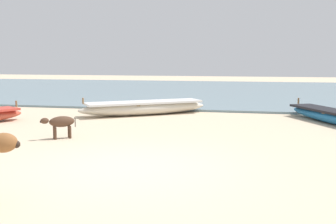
# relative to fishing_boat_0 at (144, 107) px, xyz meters

# --- Properties ---
(ground) EXTENTS (80.00, 80.00, 0.00)m
(ground) POSITION_rel_fishing_boat_0_xyz_m (1.64, -6.91, -0.26)
(ground) COLOR beige
(sea_water) EXTENTS (60.00, 20.00, 0.08)m
(sea_water) POSITION_rel_fishing_boat_0_xyz_m (1.64, 11.20, -0.22)
(sea_water) COLOR slate
(sea_water) RESTS_ON ground
(fishing_boat_0) EXTENTS (4.33, 3.46, 0.67)m
(fishing_boat_0) POSITION_rel_fishing_boat_0_xyz_m (0.00, 0.00, 0.00)
(fishing_boat_0) COLOR beige
(fishing_boat_0) RESTS_ON ground
(calf_near_dark) EXTENTS (0.75, 0.64, 0.55)m
(calf_near_dark) POSITION_rel_fishing_boat_0_xyz_m (-0.79, -4.67, 0.14)
(calf_near_dark) COLOR #4C3323
(calf_near_dark) RESTS_ON ground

